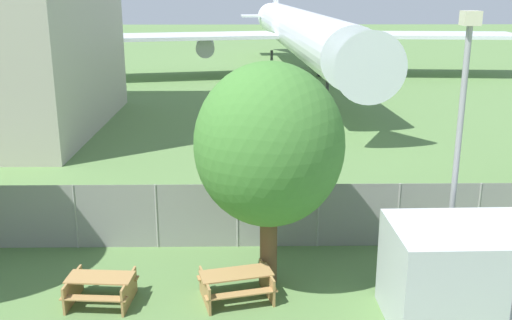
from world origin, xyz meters
name	(u,v)px	position (x,y,z in m)	size (l,w,h in m)	color
perimeter_fence	(318,215)	(0.00, 10.06, 1.05)	(56.07, 0.07, 2.10)	gray
airplane	(299,31)	(2.23, 45.14, 4.14)	(40.08, 48.18, 11.43)	white
portable_cabin	(479,275)	(3.40, 5.53, 1.26)	(4.41, 2.69, 2.52)	silver
picnic_bench_near_cabin	(101,286)	(-6.08, 6.58, 0.47)	(1.80, 1.52, 0.76)	#A37A47
picnic_bench_open_grass	(236,282)	(-2.53, 6.74, 0.48)	(2.18, 1.82, 0.76)	#A37A47
tree_behind_benches	(269,145)	(-1.65, 7.71, 3.98)	(4.00, 4.00, 6.20)	brown
light_mast	(460,123)	(3.39, 7.75, 4.57)	(0.44, 0.44, 7.43)	#99999E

